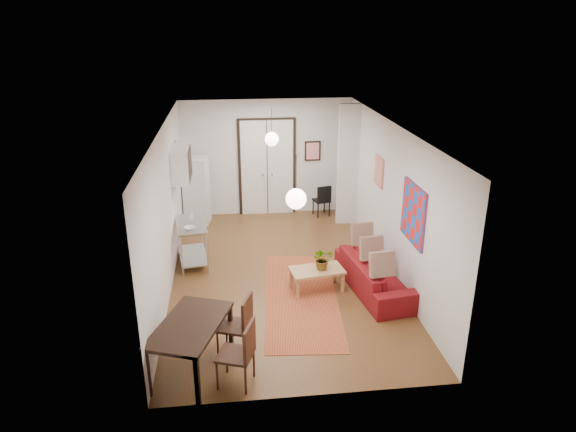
{
  "coord_description": "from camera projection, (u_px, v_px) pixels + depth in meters",
  "views": [
    {
      "loc": [
        -0.93,
        -8.93,
        4.66
      ],
      "look_at": [
        0.11,
        -0.08,
        1.25
      ],
      "focal_mm": 32.0,
      "sensor_mm": 36.0,
      "label": 1
    }
  ],
  "objects": [
    {
      "name": "wall_left",
      "position": [
        167.0,
        209.0,
        9.3
      ],
      "size": [
        0.02,
        7.0,
        2.9
      ],
      "primitive_type": "cube",
      "color": "silver",
      "rests_on": "floor"
    },
    {
      "name": "stub_partition",
      "position": [
        348.0,
        166.0,
        12.1
      ],
      "size": [
        0.5,
        0.1,
        2.9
      ],
      "primitive_type": "cube",
      "color": "silver",
      "rests_on": "floor"
    },
    {
      "name": "sofa",
      "position": [
        375.0,
        275.0,
        9.37
      ],
      "size": [
        1.11,
        2.19,
        0.61
      ],
      "primitive_type": "imported",
      "rotation": [
        0.0,
        0.0,
        1.71
      ],
      "color": "maroon",
      "rests_on": "floor"
    },
    {
      "name": "dining_table",
      "position": [
        190.0,
        329.0,
        7.06
      ],
      "size": [
        1.22,
        1.58,
        0.77
      ],
      "rotation": [
        0.0,
        0.0,
        -0.35
      ],
      "color": "black",
      "rests_on": "floor"
    },
    {
      "name": "wall_right",
      "position": [
        391.0,
        200.0,
        9.76
      ],
      "size": [
        0.02,
        7.0,
        2.9
      ],
      "primitive_type": "cube",
      "color": "silver",
      "rests_on": "floor"
    },
    {
      "name": "black_side_chair",
      "position": [
        321.0,
        197.0,
        13.01
      ],
      "size": [
        0.45,
        0.45,
        0.82
      ],
      "rotation": [
        0.0,
        0.0,
        3.38
      ],
      "color": "black",
      "rests_on": "floor"
    },
    {
      "name": "coffee_table",
      "position": [
        317.0,
        272.0,
        9.34
      ],
      "size": [
        1.03,
        0.67,
        0.43
      ],
      "rotation": [
        0.0,
        0.0,
        0.15
      ],
      "color": "#AA7E50",
      "rests_on": "floor"
    },
    {
      "name": "ceiling",
      "position": [
        281.0,
        127.0,
        9.02
      ],
      "size": [
        4.2,
        7.0,
        0.02
      ],
      "primitive_type": "cube",
      "color": "white",
      "rests_on": "wall_back"
    },
    {
      "name": "potted_plant",
      "position": [
        323.0,
        259.0,
        9.25
      ],
      "size": [
        0.38,
        0.42,
        0.42
      ],
      "primitive_type": "imported",
      "rotation": [
        0.0,
        0.0,
        0.15
      ],
      "color": "#325A28",
      "rests_on": "coffee_table"
    },
    {
      "name": "kilim_rug",
      "position": [
        301.0,
        297.0,
        9.22
      ],
      "size": [
        1.57,
        3.51,
        0.01
      ],
      "primitive_type": "cube",
      "rotation": [
        0.0,
        0.0,
        -0.09
      ],
      "color": "#B2582C",
      "rests_on": "floor"
    },
    {
      "name": "poster_back",
      "position": [
        313.0,
        151.0,
        12.83
      ],
      "size": [
        0.4,
        0.03,
        0.5
      ],
      "primitive_type": "cube",
      "color": "red",
      "rests_on": "wall_back"
    },
    {
      "name": "pendant_back",
      "position": [
        272.0,
        139.0,
        11.1
      ],
      "size": [
        0.3,
        0.3,
        0.8
      ],
      "color": "white",
      "rests_on": "ceiling"
    },
    {
      "name": "print_left",
      "position": [
        176.0,
        155.0,
        10.98
      ],
      "size": [
        0.03,
        0.44,
        0.54
      ],
      "primitive_type": "cube",
      "color": "#A57045",
      "rests_on": "wall_left"
    },
    {
      "name": "floor",
      "position": [
        282.0,
        274.0,
        10.05
      ],
      "size": [
        7.0,
        7.0,
        0.0
      ],
      "primitive_type": "plane",
      "color": "brown",
      "rests_on": "ground"
    },
    {
      "name": "wall_front",
      "position": [
        312.0,
        300.0,
        6.29
      ],
      "size": [
        4.2,
        0.02,
        2.9
      ],
      "primitive_type": "cube",
      "color": "silver",
      "rests_on": "floor"
    },
    {
      "name": "bowl",
      "position": [
        190.0,
        228.0,
        9.93
      ],
      "size": [
        0.25,
        0.25,
        0.05
      ],
      "primitive_type": "imported",
      "rotation": [
        0.0,
        0.0,
        0.28
      ],
      "color": "beige",
      "rests_on": "kitchen_counter"
    },
    {
      "name": "painting_abstract",
      "position": [
        379.0,
        171.0,
        10.38
      ],
      "size": [
        0.05,
        0.5,
        0.6
      ],
      "primitive_type": "cube",
      "color": "beige",
      "rests_on": "wall_right"
    },
    {
      "name": "soap_bottle",
      "position": [
        191.0,
        215.0,
        10.42
      ],
      "size": [
        0.1,
        0.1,
        0.18
      ],
      "primitive_type": "imported",
      "rotation": [
        0.0,
        0.0,
        0.28
      ],
      "color": "#5097AD",
      "rests_on": "kitchen_counter"
    },
    {
      "name": "wall_back",
      "position": [
        267.0,
        158.0,
        12.78
      ],
      "size": [
        4.2,
        0.02,
        2.9
      ],
      "primitive_type": "cube",
      "color": "silver",
      "rests_on": "floor"
    },
    {
      "name": "dining_chair_far",
      "position": [
        235.0,
        345.0,
        6.94
      ],
      "size": [
        0.58,
        0.7,
        0.95
      ],
      "rotation": [
        0.0,
        0.0,
        -1.92
      ],
      "color": "#391F12",
      "rests_on": "floor"
    },
    {
      "name": "wall_cabinet",
      "position": [
        181.0,
        164.0,
        10.56
      ],
      "size": [
        0.35,
        1.0,
        0.7
      ],
      "primitive_type": "cube",
      "color": "white",
      "rests_on": "wall_left"
    },
    {
      "name": "fridge",
      "position": [
        197.0,
        191.0,
        12.37
      ],
      "size": [
        0.65,
        0.65,
        1.62
      ],
      "primitive_type": "cube",
      "rotation": [
        0.0,
        0.0,
        -0.14
      ],
      "color": "silver",
      "rests_on": "floor"
    },
    {
      "name": "double_doors",
      "position": [
        267.0,
        168.0,
        12.83
      ],
      "size": [
        1.44,
        0.06,
        2.5
      ],
      "primitive_type": "cube",
      "color": "silver",
      "rests_on": "wall_back"
    },
    {
      "name": "dining_chair_near",
      "position": [
        234.0,
        317.0,
        7.59
      ],
      "size": [
        0.58,
        0.7,
        0.95
      ],
      "rotation": [
        0.0,
        0.0,
        -1.92
      ],
      "color": "#391F12",
      "rests_on": "floor"
    },
    {
      "name": "kitchen_counter",
      "position": [
        192.0,
        238.0,
        10.33
      ],
      "size": [
        0.72,
        1.2,
        0.87
      ],
      "rotation": [
        0.0,
        0.0,
        0.14
      ],
      "color": "silver",
      "rests_on": "floor"
    },
    {
      "name": "painting_popart",
      "position": [
        413.0,
        214.0,
        8.53
      ],
      "size": [
        0.05,
        1.0,
        1.0
      ],
      "primitive_type": "cube",
      "color": "red",
      "rests_on": "wall_right"
    },
    {
      "name": "pendant_front",
      "position": [
        296.0,
        199.0,
        7.39
      ],
      "size": [
        0.3,
        0.3,
        0.8
      ],
      "color": "white",
      "rests_on": "ceiling"
    }
  ]
}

